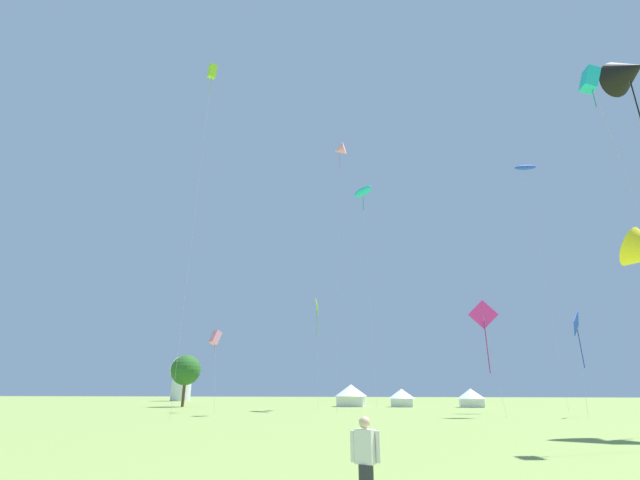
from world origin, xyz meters
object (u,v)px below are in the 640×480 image
at_px(kite_magenta_diamond, 484,318).
at_px(festival_tent_left, 351,394).
at_px(kite_black_delta, 628,73).
at_px(observatory_dome, 182,375).
at_px(kite_pink_box, 215,337).
at_px(kite_cyan_parafoil, 363,192).
at_px(festival_tent_center, 471,397).
at_px(kite_lime_box, 212,73).
at_px(kite_lime_diamond, 317,308).
at_px(kite_pink_delta, 340,150).
at_px(kite_blue_diamond, 577,325).
at_px(person_spectator, 366,467).
at_px(kite_blue_parafoil, 525,168).
at_px(festival_tent_right, 402,397).
at_px(kite_cyan_box, 590,80).
at_px(tree_distant_right, 186,370).

xyz_separation_m(kite_magenta_diamond, festival_tent_left, (-16.69, 26.81, -7.16)).
relative_size(kite_black_delta, observatory_dome, 2.50).
distance_m(kite_pink_box, kite_cyan_parafoil, 30.76).
bearing_deg(festival_tent_center, kite_cyan_parafoil, -142.30).
distance_m(kite_lime_box, kite_lime_diamond, 32.06).
bearing_deg(kite_black_delta, kite_magenta_diamond, 128.73).
xyz_separation_m(kite_magenta_diamond, kite_pink_delta, (-14.78, 6.30, 23.90)).
bearing_deg(kite_blue_diamond, kite_cyan_parafoil, 146.18).
bearing_deg(kite_lime_diamond, kite_blue_diamond, -22.35).
relative_size(kite_black_delta, person_spectator, 15.63).
xyz_separation_m(kite_lime_box, festival_tent_center, (27.66, 35.41, -33.80)).
xyz_separation_m(kite_blue_parafoil, festival_tent_right, (-19.42, 11.58, -30.78)).
distance_m(kite_cyan_box, observatory_dome, 107.69).
relative_size(kite_magenta_diamond, kite_black_delta, 0.39).
distance_m(kite_lime_box, kite_black_delta, 38.72).
relative_size(kite_blue_diamond, festival_tent_right, 2.41).
relative_size(kite_magenta_diamond, kite_blue_parafoil, 0.33).
xyz_separation_m(kite_lime_box, kite_black_delta, (37.14, -4.62, -9.90)).
height_order(kite_black_delta, tree_distant_right, kite_black_delta).
xyz_separation_m(kite_blue_parafoil, kite_blue_diamond, (-1.78, -13.54, -24.00)).
bearing_deg(observatory_dome, kite_black_delta, -45.02).
distance_m(kite_black_delta, festival_tent_right, 50.56).
height_order(kite_magenta_diamond, observatory_dome, observatory_dome).
xyz_separation_m(kite_black_delta, festival_tent_left, (-27.29, 40.03, -23.55)).
height_order(kite_lime_diamond, person_spectator, kite_lime_diamond).
bearing_deg(kite_lime_diamond, person_spectator, -77.14).
bearing_deg(observatory_dome, festival_tent_right, -32.12).
distance_m(kite_pink_box, kite_black_delta, 47.06).
xyz_separation_m(kite_black_delta, festival_tent_center, (-9.48, 40.03, -23.90)).
height_order(kite_lime_box, tree_distant_right, kite_lime_box).
bearing_deg(festival_tent_right, festival_tent_left, -180.00).
distance_m(kite_lime_box, kite_cyan_parafoil, 28.56).
relative_size(kite_cyan_box, kite_lime_box, 0.56).
relative_size(kite_cyan_box, festival_tent_center, 5.03).
height_order(kite_cyan_box, tree_distant_right, kite_cyan_box).
bearing_deg(tree_distant_right, kite_pink_delta, -27.75).
xyz_separation_m(kite_cyan_box, person_spectator, (-12.23, -14.76, -18.51)).
height_order(kite_lime_box, festival_tent_right, kite_lime_box).
bearing_deg(festival_tent_left, tree_distant_right, -165.50).
xyz_separation_m(kite_magenta_diamond, kite_cyan_box, (4.16, -21.16, 10.40)).
relative_size(kite_blue_diamond, person_spectator, 5.58).
height_order(kite_cyan_parafoil, observatory_dome, kite_cyan_parafoil).
height_order(kite_pink_box, festival_tent_right, kite_pink_box).
xyz_separation_m(kite_pink_delta, kite_lime_box, (-11.75, -14.91, 2.39)).
height_order(kite_magenta_diamond, kite_lime_diamond, kite_lime_diamond).
height_order(festival_tent_left, observatory_dome, observatory_dome).
xyz_separation_m(kite_magenta_diamond, kite_pink_box, (-29.63, 4.17, -0.74)).
xyz_separation_m(kite_magenta_diamond, kite_cyan_parafoil, (-12.77, 16.07, 22.07)).
relative_size(kite_magenta_diamond, kite_lime_box, 0.29).
height_order(kite_black_delta, festival_tent_left, kite_black_delta).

